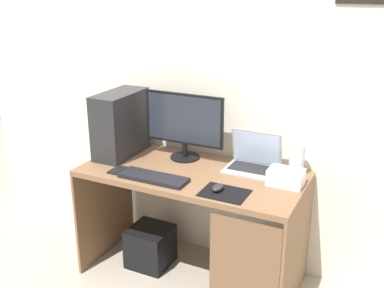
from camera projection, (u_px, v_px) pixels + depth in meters
name	position (u px, v px, depth m)	size (l,w,h in m)	color
ground_plane	(192.00, 274.00, 3.08)	(8.00, 8.00, 0.00)	#9E9384
wall_back	(217.00, 72.00, 2.95)	(4.00, 0.05, 2.60)	beige
desk	(194.00, 196.00, 2.87)	(1.38, 0.65, 0.75)	brown
pc_tower	(121.00, 124.00, 3.04)	(0.20, 0.42, 0.43)	#232326
monitor	(184.00, 124.00, 2.96)	(0.54, 0.19, 0.44)	black
laptop	(253.00, 162.00, 2.85)	(0.32, 0.24, 0.24)	#9EA3A8
speaker	(297.00, 160.00, 2.75)	(0.09, 0.09, 0.19)	silver
projector	(286.00, 177.00, 2.64)	(0.20, 0.14, 0.09)	white
keyboard	(153.00, 178.00, 2.71)	(0.42, 0.14, 0.02)	black
mousepad	(225.00, 193.00, 2.54)	(0.26, 0.20, 0.01)	black
mouse_left	(218.00, 188.00, 2.56)	(0.06, 0.10, 0.03)	#232326
cell_phone	(117.00, 170.00, 2.84)	(0.07, 0.13, 0.01)	black
subwoofer	(150.00, 246.00, 3.16)	(0.27, 0.27, 0.27)	black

